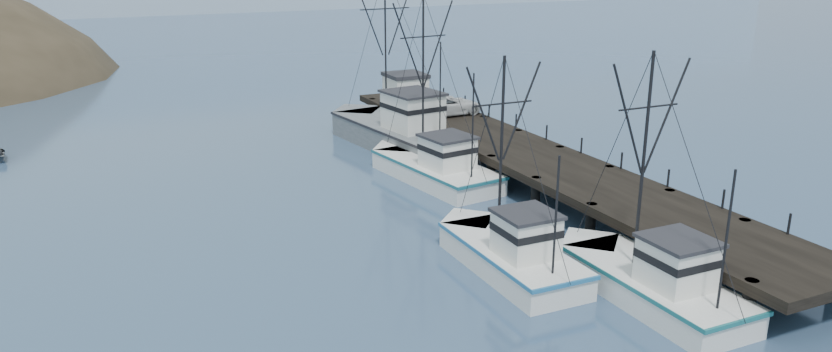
{
  "coord_description": "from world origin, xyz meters",
  "views": [
    {
      "loc": [
        -11.86,
        -22.44,
        14.55
      ],
      "look_at": [
        4.61,
        12.65,
        2.5
      ],
      "focal_mm": 32.0,
      "sensor_mm": 36.0,
      "label": 1
    }
  ],
  "objects_px": {
    "pickup_truck": "(448,105)",
    "pier": "(526,156)",
    "trawler_near": "(649,280)",
    "trawler_mid": "(508,252)",
    "trawler_far": "(432,167)",
    "pier_shed": "(406,90)",
    "work_vessel": "(397,131)"
  },
  "relations": [
    {
      "from": "pickup_truck",
      "to": "trawler_near",
      "type": "bearing_deg",
      "value": 167.61
    },
    {
      "from": "pier_shed",
      "to": "pier",
      "type": "bearing_deg",
      "value": -84.63
    },
    {
      "from": "trawler_mid",
      "to": "trawler_far",
      "type": "relative_size",
      "value": 0.85
    },
    {
      "from": "trawler_far",
      "to": "pickup_truck",
      "type": "relative_size",
      "value": 2.2
    },
    {
      "from": "pier",
      "to": "trawler_near",
      "type": "height_order",
      "value": "trawler_near"
    },
    {
      "from": "trawler_near",
      "to": "trawler_far",
      "type": "xyz_separation_m",
      "value": [
        -0.85,
        19.22,
        0.0
      ]
    },
    {
      "from": "trawler_near",
      "to": "pier_shed",
      "type": "bearing_deg",
      "value": 84.63
    },
    {
      "from": "trawler_mid",
      "to": "pier_shed",
      "type": "distance_m",
      "value": 27.74
    },
    {
      "from": "pier",
      "to": "pickup_truck",
      "type": "distance_m",
      "value": 11.65
    },
    {
      "from": "pier_shed",
      "to": "trawler_mid",
      "type": "bearing_deg",
      "value": -104.36
    },
    {
      "from": "pickup_truck",
      "to": "pier_shed",
      "type": "bearing_deg",
      "value": 22.77
    },
    {
      "from": "pickup_truck",
      "to": "trawler_mid",
      "type": "bearing_deg",
      "value": 156.57
    },
    {
      "from": "trawler_near",
      "to": "trawler_mid",
      "type": "distance_m",
      "value": 6.45
    },
    {
      "from": "trawler_near",
      "to": "trawler_far",
      "type": "distance_m",
      "value": 19.24
    },
    {
      "from": "pier",
      "to": "pier_shed",
      "type": "relative_size",
      "value": 13.75
    },
    {
      "from": "trawler_near",
      "to": "pickup_truck",
      "type": "relative_size",
      "value": 1.98
    },
    {
      "from": "pier",
      "to": "trawler_mid",
      "type": "distance_m",
      "value": 13.99
    },
    {
      "from": "trawler_far",
      "to": "trawler_mid",
      "type": "bearing_deg",
      "value": -102.03
    },
    {
      "from": "trawler_far",
      "to": "work_vessel",
      "type": "bearing_deg",
      "value": 81.84
    },
    {
      "from": "trawler_far",
      "to": "pickup_truck",
      "type": "xyz_separation_m",
      "value": [
        5.72,
        8.76,
        1.94
      ]
    },
    {
      "from": "pier",
      "to": "pier_shed",
      "type": "distance_m",
      "value": 15.7
    },
    {
      "from": "trawler_mid",
      "to": "work_vessel",
      "type": "height_order",
      "value": "work_vessel"
    },
    {
      "from": "trawler_mid",
      "to": "pier_shed",
      "type": "bearing_deg",
      "value": 75.64
    },
    {
      "from": "pier_shed",
      "to": "pickup_truck",
      "type": "xyz_separation_m",
      "value": [
        1.87,
        -3.95,
        -0.66
      ]
    },
    {
      "from": "pier",
      "to": "pickup_truck",
      "type": "relative_size",
      "value": 8.01
    },
    {
      "from": "pickup_truck",
      "to": "trawler_far",
      "type": "bearing_deg",
      "value": 144.32
    },
    {
      "from": "trawler_near",
      "to": "trawler_mid",
      "type": "relative_size",
      "value": 1.06
    },
    {
      "from": "pickup_truck",
      "to": "pier",
      "type": "bearing_deg",
      "value": 175.48
    },
    {
      "from": "work_vessel",
      "to": "pickup_truck",
      "type": "bearing_deg",
      "value": 4.44
    },
    {
      "from": "trawler_mid",
      "to": "pier_shed",
      "type": "height_order",
      "value": "trawler_mid"
    },
    {
      "from": "pier_shed",
      "to": "trawler_far",
      "type": "bearing_deg",
      "value": -106.88
    },
    {
      "from": "trawler_near",
      "to": "pickup_truck",
      "type": "bearing_deg",
      "value": 80.13
    }
  ]
}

